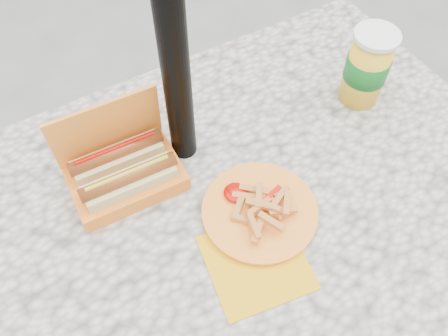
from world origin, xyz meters
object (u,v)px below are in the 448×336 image
hotdog_box (124,171)px  fries_plate (259,214)px  umbrella_pole (168,0)px  soda_cup (367,67)px

hotdog_box → fries_plate: (0.18, -0.19, -0.03)m
umbrella_pole → soda_cup: 0.48m
fries_plate → soda_cup: (0.35, 0.15, 0.07)m
fries_plate → soda_cup: soda_cup is taller
umbrella_pole → hotdog_box: 0.34m
hotdog_box → fries_plate: bearing=-44.9°
fries_plate → hotdog_box: bearing=133.1°
hotdog_box → soda_cup: 0.54m
umbrella_pole → hotdog_box: (-0.13, -0.02, -0.31)m
hotdog_box → fries_plate: hotdog_box is taller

